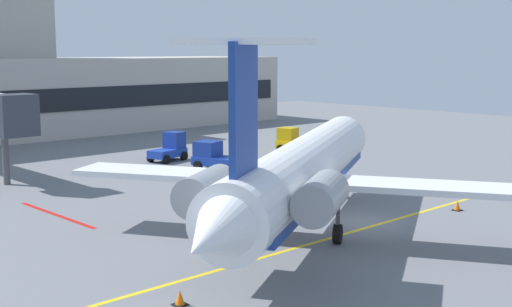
# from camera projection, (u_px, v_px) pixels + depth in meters

# --- Properties ---
(ground) EXTENTS (120.00, 120.00, 0.11)m
(ground) POSITION_uv_depth(u_px,v_px,m) (353.00, 223.00, 35.57)
(ground) COLOR slate
(regional_jet) EXTENTS (25.95, 20.48, 9.13)m
(regional_jet) POSITION_uv_depth(u_px,v_px,m) (302.00, 170.00, 32.23)
(regional_jet) COLOR white
(regional_jet) RESTS_ON ground
(baggage_tug) EXTENTS (3.13, 4.47, 2.06)m
(baggage_tug) POSITION_uv_depth(u_px,v_px,m) (216.00, 157.00, 50.94)
(baggage_tug) COLOR #19389E
(baggage_tug) RESTS_ON ground
(pushback_tractor) EXTENTS (3.42, 2.49, 2.26)m
(pushback_tractor) POSITION_uv_depth(u_px,v_px,m) (170.00, 148.00, 55.02)
(pushback_tractor) COLOR #19389E
(pushback_tractor) RESTS_ON ground
(belt_loader) EXTENTS (2.50, 3.88, 2.11)m
(belt_loader) POSITION_uv_depth(u_px,v_px,m) (294.00, 142.00, 59.33)
(belt_loader) COLOR #E5B20C
(belt_loader) RESTS_ON ground
(marshaller) EXTENTS (0.34, 0.83, 1.94)m
(marshaller) POSITION_uv_depth(u_px,v_px,m) (339.00, 165.00, 47.12)
(marshaller) COLOR #191E33
(marshaller) RESTS_ON ground
(safety_cone_alpha) EXTENTS (0.47, 0.47, 0.55)m
(safety_cone_alpha) POSITION_uv_depth(u_px,v_px,m) (320.00, 187.00, 43.16)
(safety_cone_alpha) COLOR orange
(safety_cone_alpha) RESTS_ON ground
(safety_cone_bravo) EXTENTS (0.47, 0.47, 0.55)m
(safety_cone_bravo) POSITION_uv_depth(u_px,v_px,m) (457.00, 206.00, 38.02)
(safety_cone_bravo) COLOR orange
(safety_cone_bravo) RESTS_ON ground
(safety_cone_charlie) EXTENTS (0.47, 0.47, 0.55)m
(safety_cone_charlie) POSITION_uv_depth(u_px,v_px,m) (252.00, 217.00, 35.45)
(safety_cone_charlie) COLOR orange
(safety_cone_charlie) RESTS_ON ground
(safety_cone_delta) EXTENTS (0.47, 0.47, 0.55)m
(safety_cone_delta) POSITION_uv_depth(u_px,v_px,m) (180.00, 298.00, 23.93)
(safety_cone_delta) COLOR orange
(safety_cone_delta) RESTS_ON ground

